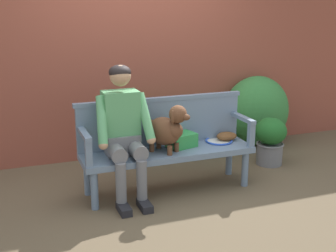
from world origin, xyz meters
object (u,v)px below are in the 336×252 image
at_px(baseball_glove, 227,136).
at_px(potted_plant, 270,139).
at_px(person_seated, 123,128).
at_px(dog_on_bench, 168,128).
at_px(sports_bag, 181,140).
at_px(garden_bench, 168,155).
at_px(tennis_racket, 219,140).

xyz_separation_m(baseball_glove, potted_plant, (0.69, 0.21, -0.17)).
relative_size(person_seated, dog_on_bench, 2.66).
bearing_deg(sports_bag, potted_plant, 11.22).
bearing_deg(garden_bench, baseball_glove, 7.13).
bearing_deg(dog_on_bench, baseball_glove, 11.47).
bearing_deg(garden_bench, dog_on_bench, -113.03).
bearing_deg(garden_bench, potted_plant, 11.98).
bearing_deg(tennis_racket, person_seated, -174.55).
relative_size(garden_bench, person_seated, 1.34).
distance_m(garden_bench, baseball_glove, 0.72).
relative_size(person_seated, baseball_glove, 5.91).
bearing_deg(tennis_racket, dog_on_bench, -166.47).
relative_size(dog_on_bench, potted_plant, 0.87).
height_order(garden_bench, sports_bag, sports_bag).
relative_size(dog_on_bench, tennis_racket, 0.87).
distance_m(dog_on_bench, potted_plant, 1.51).
bearing_deg(sports_bag, baseball_glove, 3.79).
bearing_deg(garden_bench, tennis_racket, 8.73).
distance_m(baseball_glove, potted_plant, 0.74).
relative_size(garden_bench, baseball_glove, 7.91).
xyz_separation_m(garden_bench, tennis_racket, (0.62, 0.09, 0.07)).
height_order(garden_bench, tennis_racket, tennis_racket).
bearing_deg(person_seated, potted_plant, 9.31).
xyz_separation_m(garden_bench, sports_bag, (0.17, 0.05, 0.13)).
relative_size(garden_bench, tennis_racket, 3.10).
height_order(person_seated, baseball_glove, person_seated).
bearing_deg(baseball_glove, garden_bench, -168.02).
xyz_separation_m(person_seated, sports_bag, (0.62, 0.06, -0.21)).
relative_size(tennis_racket, potted_plant, 0.99).
bearing_deg(sports_bag, person_seated, -174.51).
distance_m(dog_on_bench, tennis_racket, 0.70).
relative_size(person_seated, sports_bag, 4.65).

